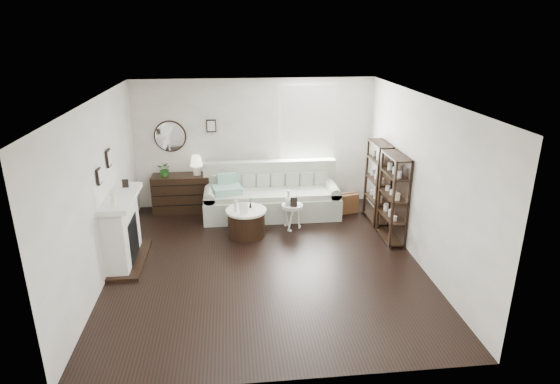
{
  "coord_description": "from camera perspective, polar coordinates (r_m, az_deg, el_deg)",
  "views": [
    {
      "loc": [
        -0.51,
        -6.89,
        3.72
      ],
      "look_at": [
        0.32,
        0.8,
        0.94
      ],
      "focal_mm": 30.0,
      "sensor_mm": 36.0,
      "label": 1
    }
  ],
  "objects": [
    {
      "name": "dresser",
      "position": [
        9.99,
        -11.89,
        -0.14
      ],
      "size": [
        1.18,
        0.51,
        0.78
      ],
      "color": "black",
      "rests_on": "ground"
    },
    {
      "name": "bottle_drum",
      "position": [
        8.47,
        -5.43,
        -1.54
      ],
      "size": [
        0.06,
        0.06,
        0.27
      ],
      "primitive_type": "cylinder",
      "color": "silver",
      "rests_on": "drum_table"
    },
    {
      "name": "pedestal_table",
      "position": [
        8.88,
        1.48,
        -1.81
      ],
      "size": [
        0.41,
        0.41,
        0.5
      ],
      "rotation": [
        0.0,
        0.0,
        -0.3
      ],
      "color": "white",
      "rests_on": "ground"
    },
    {
      "name": "fireplace",
      "position": [
        8.07,
        -18.62,
        -4.57
      ],
      "size": [
        0.5,
        1.4,
        1.84
      ],
      "color": "white",
      "rests_on": "ground"
    },
    {
      "name": "shelf_unit_near",
      "position": [
        8.57,
        13.61,
        -0.73
      ],
      "size": [
        0.3,
        0.8,
        1.6
      ],
      "color": "black",
      "rests_on": "ground"
    },
    {
      "name": "room",
      "position": [
        9.9,
        1.21,
        7.37
      ],
      "size": [
        5.5,
        5.5,
        5.5
      ],
      "color": "black",
      "rests_on": "ground"
    },
    {
      "name": "card_frame_drum",
      "position": [
        8.38,
        -4.49,
        -2.0
      ],
      "size": [
        0.16,
        0.09,
        0.2
      ],
      "primitive_type": "cube",
      "rotation": [
        -0.21,
        0.0,
        0.25
      ],
      "color": "white",
      "rests_on": "drum_table"
    },
    {
      "name": "potted_plant",
      "position": [
        9.81,
        -13.86,
        2.74
      ],
      "size": [
        0.34,
        0.31,
        0.32
      ],
      "primitive_type": "imported",
      "rotation": [
        0.0,
        0.0,
        -0.27
      ],
      "color": "#235E1A",
      "rests_on": "dresser"
    },
    {
      "name": "flask_ped",
      "position": [
        8.83,
        1.02,
        -0.67
      ],
      "size": [
        0.15,
        0.15,
        0.28
      ],
      "primitive_type": null,
      "color": "silver",
      "rests_on": "pedestal_table"
    },
    {
      "name": "suitcase",
      "position": [
        9.81,
        7.72,
        -1.43
      ],
      "size": [
        0.65,
        0.35,
        0.41
      ],
      "primitive_type": "cube",
      "rotation": [
        0.0,
        0.0,
        0.25
      ],
      "color": "olive",
      "rests_on": "ground"
    },
    {
      "name": "table_lamp",
      "position": [
        9.77,
        -10.14,
        3.23
      ],
      "size": [
        0.34,
        0.34,
        0.41
      ],
      "primitive_type": null,
      "rotation": [
        0.0,
        0.0,
        0.4
      ],
      "color": "#F0E5CA",
      "rests_on": "dresser"
    },
    {
      "name": "drum_table",
      "position": [
        8.7,
        -4.12,
        -3.71
      ],
      "size": [
        0.75,
        0.75,
        0.52
      ],
      "rotation": [
        0.0,
        0.0,
        0.26
      ],
      "color": "black",
      "rests_on": "ground"
    },
    {
      "name": "eiffel_drum",
      "position": [
        8.61,
        -3.64,
        -1.44
      ],
      "size": [
        0.11,
        0.11,
        0.18
      ],
      "primitive_type": null,
      "rotation": [
        0.0,
        0.0,
        -0.1
      ],
      "color": "black",
      "rests_on": "drum_table"
    },
    {
      "name": "eiffel_ped",
      "position": [
        8.87,
        1.98,
        -0.89
      ],
      "size": [
        0.11,
        0.11,
        0.19
      ],
      "primitive_type": null,
      "rotation": [
        0.0,
        0.0,
        -0.03
      ],
      "color": "black",
      "rests_on": "pedestal_table"
    },
    {
      "name": "sofa",
      "position": [
        9.62,
        -1.07,
        -0.74
      ],
      "size": [
        2.74,
        0.95,
        1.06
      ],
      "color": "beige",
      "rests_on": "ground"
    },
    {
      "name": "card_frame_ped",
      "position": [
        8.74,
        1.7,
        -1.27
      ],
      "size": [
        0.14,
        0.09,
        0.17
      ],
      "primitive_type": "cube",
      "rotation": [
        -0.21,
        0.0,
        -0.31
      ],
      "color": "black",
      "rests_on": "pedestal_table"
    },
    {
      "name": "shelf_unit_far",
      "position": [
        9.37,
        11.83,
        1.18
      ],
      "size": [
        0.3,
        0.8,
        1.6
      ],
      "color": "black",
      "rests_on": "ground"
    },
    {
      "name": "quilt",
      "position": [
        9.36,
        -6.47,
        0.29
      ],
      "size": [
        0.63,
        0.55,
        0.14
      ],
      "primitive_type": "cube",
      "rotation": [
        0.0,
        0.0,
        0.2
      ],
      "color": "#238167",
      "rests_on": "sofa"
    }
  ]
}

